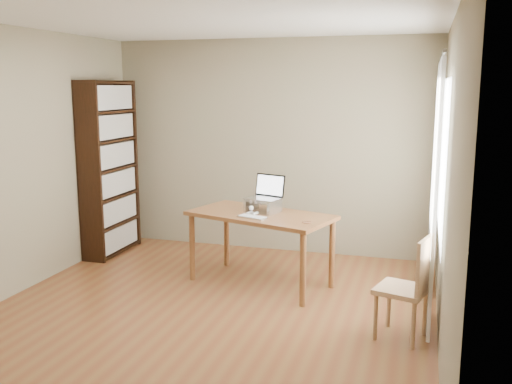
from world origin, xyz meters
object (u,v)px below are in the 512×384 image
(chair, at_px, (411,284))
(bookshelf, at_px, (110,168))
(laptop, at_px, (265,192))
(cat, at_px, (261,205))
(keyboard, at_px, (252,217))
(desk, at_px, (261,222))

(chair, bearing_deg, bookshelf, 173.47)
(laptop, height_order, cat, laptop)
(keyboard, xyz_separation_m, cat, (-0.01, 0.33, 0.06))
(chair, bearing_deg, laptop, 161.23)
(bookshelf, xyz_separation_m, cat, (2.04, -0.47, -0.23))
(desk, xyz_separation_m, chair, (1.52, -0.92, -0.19))
(desk, relative_size, chair, 1.85)
(keyboard, relative_size, chair, 0.37)
(bookshelf, relative_size, laptop, 5.26)
(laptop, bearing_deg, desk, -72.84)
(bookshelf, height_order, keyboard, bookshelf)
(desk, relative_size, keyboard, 5.04)
(bookshelf, height_order, chair, bookshelf)
(cat, xyz_separation_m, chair, (1.56, -1.03, -0.35))
(cat, relative_size, chair, 0.57)
(laptop, relative_size, chair, 0.46)
(desk, height_order, chair, chair)
(cat, bearing_deg, desk, -62.41)
(laptop, bearing_deg, bookshelf, -174.82)
(bookshelf, xyz_separation_m, chair, (3.60, -1.50, -0.59))
(laptop, bearing_deg, cat, -120.85)
(bookshelf, bearing_deg, cat, -12.97)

